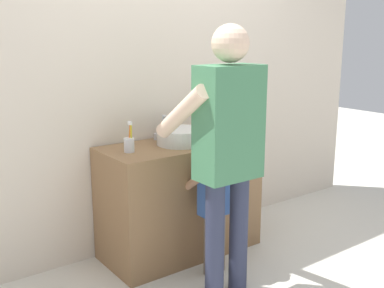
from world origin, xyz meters
name	(u,v)px	position (x,y,z in m)	size (l,w,h in m)	color
ground_plane	(204,265)	(0.00, 0.00, 0.00)	(14.00, 14.00, 0.00)	silver
back_wall	(155,68)	(0.00, 0.62, 1.35)	(4.40, 0.08, 2.70)	beige
vanity_cabinet	(180,198)	(0.00, 0.30, 0.42)	(1.15, 0.54, 0.83)	olive
sink_basin	(181,136)	(0.00, 0.28, 0.89)	(0.35, 0.35, 0.11)	silver
faucet	(165,128)	(0.00, 0.49, 0.91)	(0.18, 0.14, 0.18)	#B7BABF
toothbrush_cup	(129,144)	(-0.41, 0.30, 0.89)	(0.07, 0.07, 0.21)	silver
child_toddler	(214,196)	(0.00, -0.10, 0.55)	(0.28, 0.28, 0.92)	#6B5B4C
adult_parent	(227,140)	(-0.12, -0.36, 0.99)	(0.51, 0.54, 1.66)	#2D334C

